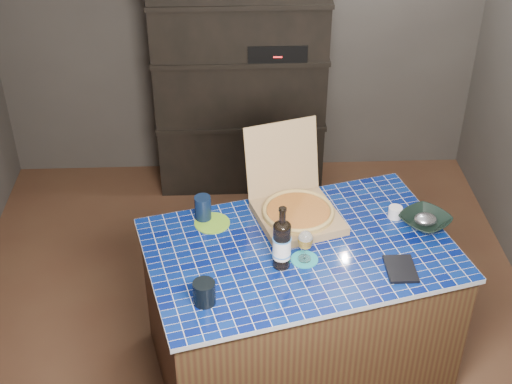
{
  "coord_description": "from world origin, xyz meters",
  "views": [
    {
      "loc": [
        -0.08,
        -3.09,
        3.06
      ],
      "look_at": [
        0.05,
        0.0,
        0.93
      ],
      "focal_mm": 50.0,
      "sensor_mm": 36.0,
      "label": 1
    }
  ],
  "objects_px": {
    "pizza_box": "(296,208)",
    "bowl": "(425,221)",
    "mead_bottle": "(282,244)",
    "wine_glass": "(305,241)",
    "dvd_case": "(401,269)",
    "kitchen_island": "(298,308)"
  },
  "relations": [
    {
      "from": "wine_glass",
      "to": "mead_bottle",
      "type": "bearing_deg",
      "value": -162.94
    },
    {
      "from": "dvd_case",
      "to": "bowl",
      "type": "xyz_separation_m",
      "value": [
        0.2,
        0.34,
        0.02
      ]
    },
    {
      "from": "wine_glass",
      "to": "pizza_box",
      "type": "bearing_deg",
      "value": 91.81
    },
    {
      "from": "mead_bottle",
      "to": "pizza_box",
      "type": "bearing_deg",
      "value": 74.57
    },
    {
      "from": "kitchen_island",
      "to": "dvd_case",
      "type": "bearing_deg",
      "value": -37.06
    },
    {
      "from": "mead_bottle",
      "to": "dvd_case",
      "type": "height_order",
      "value": "mead_bottle"
    },
    {
      "from": "mead_bottle",
      "to": "bowl",
      "type": "distance_m",
      "value": 0.82
    },
    {
      "from": "kitchen_island",
      "to": "pizza_box",
      "type": "xyz_separation_m",
      "value": [
        -0.0,
        0.25,
        0.48
      ]
    },
    {
      "from": "dvd_case",
      "to": "bowl",
      "type": "distance_m",
      "value": 0.4
    },
    {
      "from": "pizza_box",
      "to": "bowl",
      "type": "xyz_separation_m",
      "value": [
        0.66,
        -0.09,
        -0.03
      ]
    },
    {
      "from": "pizza_box",
      "to": "dvd_case",
      "type": "relative_size",
      "value": 3.01
    },
    {
      "from": "pizza_box",
      "to": "mead_bottle",
      "type": "height_order",
      "value": "pizza_box"
    },
    {
      "from": "mead_bottle",
      "to": "dvd_case",
      "type": "bearing_deg",
      "value": -5.94
    },
    {
      "from": "pizza_box",
      "to": "bowl",
      "type": "bearing_deg",
      "value": -25.31
    },
    {
      "from": "kitchen_island",
      "to": "mead_bottle",
      "type": "distance_m",
      "value": 0.57
    },
    {
      "from": "mead_bottle",
      "to": "bowl",
      "type": "height_order",
      "value": "mead_bottle"
    },
    {
      "from": "dvd_case",
      "to": "pizza_box",
      "type": "bearing_deg",
      "value": 136.17
    },
    {
      "from": "mead_bottle",
      "to": "bowl",
      "type": "xyz_separation_m",
      "value": [
        0.76,
        0.28,
        -0.1
      ]
    },
    {
      "from": "dvd_case",
      "to": "mead_bottle",
      "type": "bearing_deg",
      "value": 173.69
    },
    {
      "from": "mead_bottle",
      "to": "dvd_case",
      "type": "xyz_separation_m",
      "value": [
        0.57,
        -0.06,
        -0.13
      ]
    },
    {
      "from": "wine_glass",
      "to": "bowl",
      "type": "relative_size",
      "value": 0.69
    },
    {
      "from": "mead_bottle",
      "to": "wine_glass",
      "type": "bearing_deg",
      "value": 17.06
    }
  ]
}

